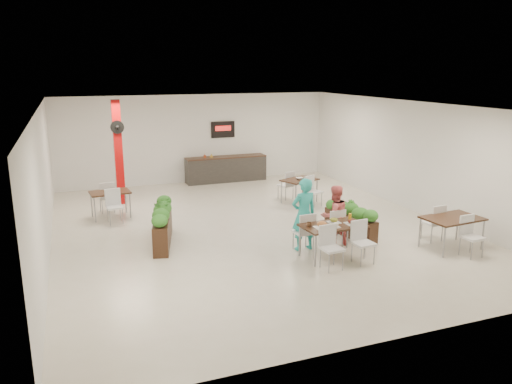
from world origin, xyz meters
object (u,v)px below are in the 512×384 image
Objects in this scene: side_table_b at (299,183)px; planter_right at (350,218)px; red_column at (118,151)px; service_counter at (226,168)px; planter_left at (163,222)px; side_table_a at (110,196)px; side_table_c at (452,222)px; diner_man at (304,214)px; main_table at (333,230)px; diner_woman at (334,216)px.

planter_right is at bearing -115.08° from side_table_b.
red_column reaches higher than service_counter.
planter_right is at bearing -14.33° from planter_left.
service_counter is 1.82× the size of side_table_a.
side_table_a and side_table_c have the same top height.
diner_man reaches higher than planter_left.
service_counter reaches higher than main_table.
diner_woman is at bearing -52.70° from red_column.
main_table and side_table_c have the same top height.
side_table_b is (5.68, -0.42, 0.00)m from side_table_a.
main_table and side_table_a have the same top height.
side_table_c is at bearing -94.21° from side_table_b.
planter_right is (1.04, -7.11, -0.00)m from service_counter.
service_counter is at bearing 103.35° from side_table_c.
side_table_c is at bearing -42.13° from side_table_a.
service_counter is at bearing 87.02° from side_table_b.
diner_man is 1.03× the size of side_table_a.
service_counter is 1.77× the size of main_table.
side_table_b and side_table_c have the same top height.
red_column reaches higher than side_table_a.
side_table_a is at bearing -50.68° from diner_man.
diner_woman is at bearing -87.50° from service_counter.
red_column is 1.82m from side_table_a.
planter_right is 1.09× the size of side_table_a.
main_table is at bearing -135.85° from planter_right.
diner_man is 5.81m from side_table_a.
main_table is (-0.08, -8.20, 0.14)m from service_counter.
side_table_a is (-3.96, 4.24, -0.23)m from diner_man.
planter_left is at bearing -75.19° from side_table_a.
diner_man is at bearing -135.76° from side_table_b.
side_table_c is at bearing -45.11° from red_column.
diner_woman is (0.80, 0.00, -0.12)m from diner_man.
planter_right is at bearing 44.15° from main_table.
side_table_a is (-5.47, 3.81, 0.13)m from planter_right.
red_column is at bearing -61.85° from diner_man.
main_table is 1.00× the size of diner_man.
planter_left reaches higher than planter_right.
side_table_b is (1.72, 3.83, -0.23)m from diner_man.
red_column reaches higher than planter_right.
service_counter is at bearing 89.44° from main_table.
service_counter reaches higher than side_table_c.
side_table_c is at bearing -41.82° from planter_right.
red_column is 4.29m from planter_left.
planter_left reaches higher than side_table_b.
planter_left is (0.55, -4.10, -1.11)m from red_column.
diner_man is 1.16× the size of diner_woman.
diner_woman is 0.89× the size of side_table_a.
side_table_b is (0.21, 3.39, 0.13)m from planter_right.
service_counter is at bearing 31.26° from side_table_a.
diner_woman is at bearing 58.01° from main_table.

